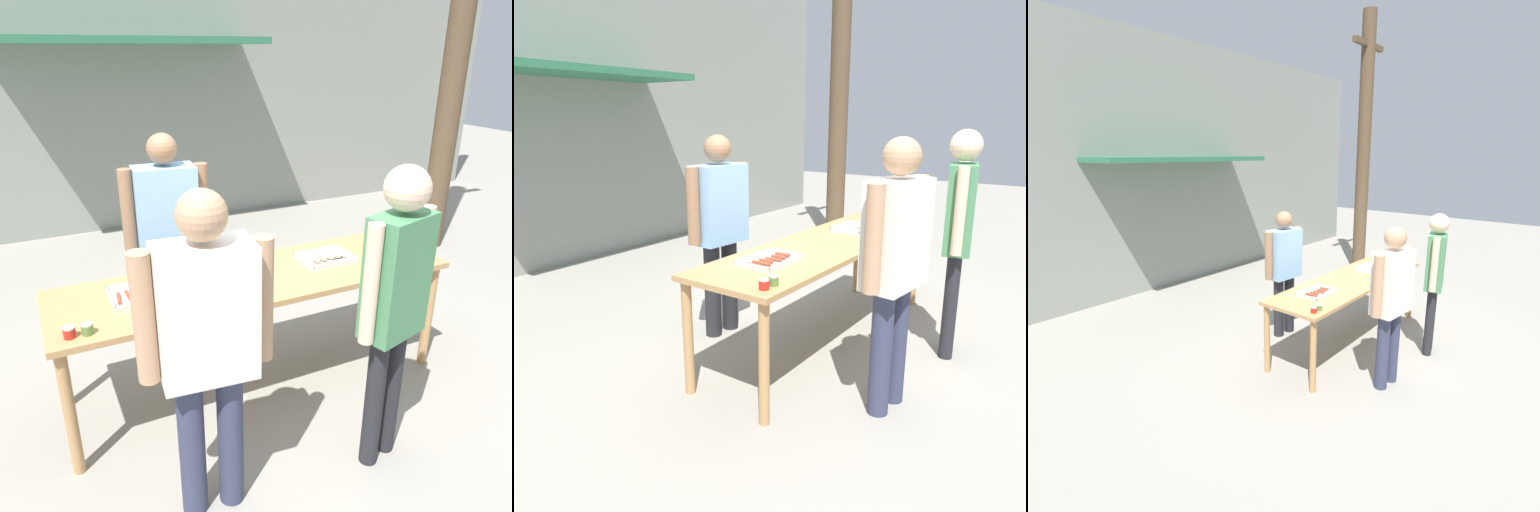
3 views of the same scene
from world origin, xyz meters
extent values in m
plane|color=gray|center=(0.00, 0.00, 0.00)|extent=(24.00, 24.00, 0.00)
cube|color=gray|center=(0.00, 4.00, 2.25)|extent=(12.00, 0.12, 4.50)
cube|color=#2D704C|center=(0.00, 3.45, 2.40)|extent=(3.20, 1.00, 0.08)
cube|color=tan|center=(0.00, 0.00, 0.86)|extent=(2.75, 0.78, 0.04)
cylinder|color=tan|center=(-1.31, -0.32, 0.42)|extent=(0.07, 0.07, 0.84)
cylinder|color=tan|center=(1.31, -0.32, 0.42)|extent=(0.07, 0.07, 0.84)
cylinder|color=tan|center=(-1.31, 0.32, 0.42)|extent=(0.07, 0.07, 0.84)
cylinder|color=tan|center=(1.31, 0.32, 0.42)|extent=(0.07, 0.07, 0.84)
cube|color=silver|center=(-0.75, 0.03, 0.88)|extent=(0.44, 0.31, 0.01)
cube|color=silver|center=(-0.75, -0.12, 0.90)|extent=(0.44, 0.01, 0.03)
cube|color=silver|center=(-0.75, 0.18, 0.90)|extent=(0.44, 0.01, 0.03)
cube|color=silver|center=(-0.97, 0.03, 0.90)|extent=(0.01, 0.31, 0.03)
cube|color=silver|center=(-0.54, 0.03, 0.90)|extent=(0.01, 0.31, 0.03)
cylinder|color=brown|center=(-0.92, 0.03, 0.90)|extent=(0.04, 0.14, 0.02)
cylinder|color=brown|center=(-0.86, 0.03, 0.90)|extent=(0.03, 0.15, 0.03)
cylinder|color=brown|center=(-0.79, 0.04, 0.90)|extent=(0.04, 0.11, 0.03)
cylinder|color=brown|center=(-0.72, 0.02, 0.90)|extent=(0.04, 0.13, 0.02)
cylinder|color=brown|center=(-0.65, 0.02, 0.90)|extent=(0.03, 0.12, 0.03)
cylinder|color=brown|center=(-0.59, 0.03, 0.90)|extent=(0.04, 0.12, 0.03)
cube|color=silver|center=(0.58, 0.03, 0.88)|extent=(0.38, 0.29, 0.01)
cube|color=silver|center=(0.58, -0.11, 0.90)|extent=(0.38, 0.01, 0.03)
cube|color=silver|center=(0.58, 0.17, 0.90)|extent=(0.38, 0.01, 0.03)
cube|color=silver|center=(0.39, 0.03, 0.90)|extent=(0.01, 0.29, 0.03)
cube|color=silver|center=(0.76, 0.03, 0.90)|extent=(0.01, 0.29, 0.03)
ellipsoid|color=beige|center=(0.44, 0.02, 0.90)|extent=(0.05, 0.10, 0.03)
ellipsoid|color=beige|center=(0.49, 0.02, 0.90)|extent=(0.06, 0.10, 0.04)
ellipsoid|color=beige|center=(0.55, 0.03, 0.91)|extent=(0.05, 0.10, 0.04)
ellipsoid|color=beige|center=(0.61, 0.03, 0.91)|extent=(0.08, 0.12, 0.05)
ellipsoid|color=beige|center=(0.66, 0.04, 0.91)|extent=(0.09, 0.13, 0.05)
ellipsoid|color=beige|center=(0.72, 0.03, 0.91)|extent=(0.05, 0.10, 0.04)
cylinder|color=#B22319|center=(-1.24, -0.28, 0.91)|extent=(0.07, 0.07, 0.06)
cylinder|color=#B2B2B7|center=(-1.24, -0.28, 0.94)|extent=(0.06, 0.06, 0.01)
cylinder|color=#567A38|center=(-1.15, -0.28, 0.91)|extent=(0.07, 0.07, 0.06)
cylinder|color=#B2B2B7|center=(-1.15, -0.28, 0.94)|extent=(0.06, 0.06, 0.01)
cylinder|color=#DBC67A|center=(1.24, -0.27, 0.93)|extent=(0.07, 0.07, 0.11)
cylinder|color=#232328|center=(-0.48, 0.84, 0.42)|extent=(0.14, 0.14, 0.84)
cylinder|color=#232328|center=(-0.27, 0.83, 0.42)|extent=(0.14, 0.14, 0.84)
cube|color=#84B2DB|center=(-0.37, 0.84, 1.17)|extent=(0.49, 0.30, 0.67)
sphere|color=#936B4C|center=(-0.37, 0.84, 1.64)|extent=(0.23, 0.23, 0.23)
cylinder|color=#936B4C|center=(-0.66, 0.86, 1.19)|extent=(0.11, 0.11, 0.63)
cylinder|color=#936B4C|center=(-0.09, 0.81, 1.19)|extent=(0.11, 0.11, 0.63)
cylinder|color=#333851|center=(-0.56, -0.88, 0.43)|extent=(0.14, 0.14, 0.85)
cylinder|color=#333851|center=(-0.77, -0.86, 0.43)|extent=(0.14, 0.14, 0.85)
cube|color=silver|center=(-0.66, -0.87, 1.19)|extent=(0.48, 0.30, 0.68)
sphere|color=tan|center=(-0.66, -0.87, 1.66)|extent=(0.23, 0.23, 0.23)
cylinder|color=tan|center=(-0.39, -0.90, 1.21)|extent=(0.10, 0.10, 0.64)
cylinder|color=tan|center=(-0.94, -0.84, 1.21)|extent=(0.10, 0.10, 0.64)
cylinder|color=#232328|center=(0.45, -0.94, 0.43)|extent=(0.11, 0.11, 0.87)
cylinder|color=#232328|center=(0.29, -0.98, 0.43)|extent=(0.11, 0.11, 0.87)
cube|color=#478456|center=(0.37, -0.96, 1.21)|extent=(0.40, 0.29, 0.69)
sphere|color=beige|center=(0.37, -0.96, 1.69)|extent=(0.23, 0.23, 0.23)
cylinder|color=beige|center=(0.58, -0.90, 1.23)|extent=(0.08, 0.08, 0.65)
cylinder|color=beige|center=(0.15, -1.02, 1.23)|extent=(0.08, 0.08, 0.65)
cylinder|color=brown|center=(3.24, 1.65, 2.59)|extent=(0.28, 0.28, 5.18)
camera|label=1|loc=(-1.32, -2.79, 2.32)|focal=35.00mm
camera|label=2|loc=(-3.55, -1.97, 1.89)|focal=35.00mm
camera|label=3|loc=(-4.46, -2.50, 2.50)|focal=28.00mm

